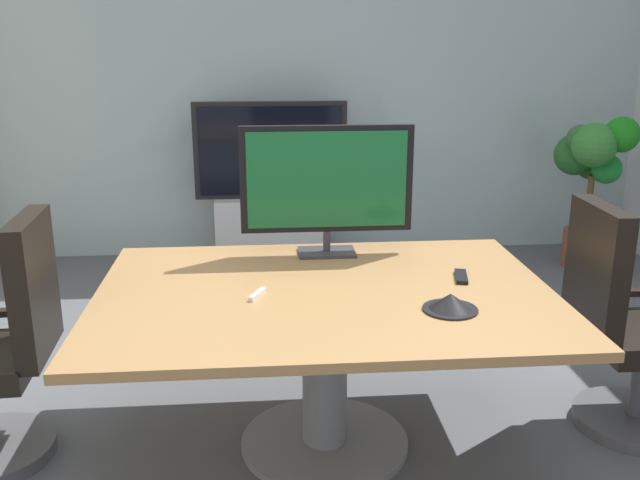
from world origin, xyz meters
name	(u,v)px	position (x,y,z in m)	size (l,w,h in m)	color
ground_plane	(346,429)	(0.00, 0.00, 0.00)	(6.86, 6.86, 0.00)	#515459
wall_back_glass_partition	(305,93)	(0.00, 2.93, 1.35)	(5.74, 0.10, 2.69)	#9EB2B7
conference_table	(325,327)	(-0.11, -0.12, 0.58)	(1.94, 1.39, 0.75)	olive
office_chair_left	(0,362)	(-1.50, -0.08, 0.46)	(0.61, 0.58, 1.09)	#4C4C51
office_chair_right	(625,338)	(1.28, -0.08, 0.46)	(0.60, 0.58, 1.09)	#4C4C51
tv_monitor	(327,183)	(-0.06, 0.40, 1.11)	(0.84, 0.18, 0.64)	#333338
wall_display_unit	(272,210)	(-0.30, 2.57, 0.44)	(1.20, 0.36, 1.31)	#B7BABC
potted_plant	(591,172)	(2.18, 2.25, 0.77)	(0.49, 0.64, 1.22)	brown
conference_phone	(450,303)	(0.36, -0.39, 0.78)	(0.22, 0.22, 0.07)	black
remote_control	(461,277)	(0.51, -0.02, 0.76)	(0.05, 0.17, 0.02)	black
whiteboard_marker	(257,294)	(-0.40, -0.17, 0.76)	(0.13, 0.02, 0.02)	silver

